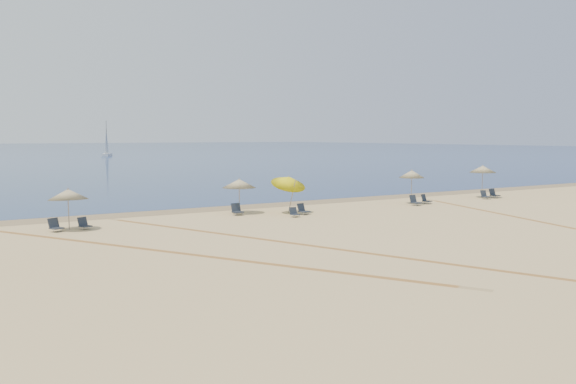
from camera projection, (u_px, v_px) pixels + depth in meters
name	position (u px, v px, depth m)	size (l,w,h in m)	color
ground	(563.00, 270.00, 22.05)	(160.00, 160.00, 0.00)	tan
wet_sand	(259.00, 205.00, 42.58)	(500.00, 500.00, 0.00)	olive
umbrella_1	(68.00, 194.00, 31.44)	(2.10, 2.12, 2.23)	gray
umbrella_2	(239.00, 183.00, 38.23)	(2.17, 2.17, 2.27)	gray
umbrella_3	(289.00, 181.00, 38.24)	(2.26, 2.30, 2.77)	gray
umbrella_4	(412.00, 174.00, 43.58)	(1.87, 1.87, 2.53)	gray
umbrella_5	(483.00, 169.00, 47.89)	(2.10, 2.10, 2.65)	gray
chair_2	(55.00, 226.00, 30.95)	(0.80, 0.85, 0.70)	black
chair_3	(84.00, 224.00, 31.74)	(0.73, 0.78, 0.64)	black
chair_4	(237.00, 210.00, 37.47)	(0.61, 0.72, 0.74)	black
chair_5	(294.00, 213.00, 36.57)	(0.49, 0.58, 0.60)	black
chair_6	(303.00, 210.00, 37.72)	(0.73, 0.81, 0.70)	black
chair_7	(415.00, 201.00, 42.66)	(0.69, 0.78, 0.74)	black
chair_8	(426.00, 199.00, 43.79)	(0.76, 0.82, 0.69)	black
chair_9	(485.00, 195.00, 47.03)	(0.59, 0.68, 0.68)	black
chair_10	(494.00, 194.00, 47.88)	(0.61, 0.72, 0.74)	black
sailboat_0	(107.00, 145.00, 147.96)	(3.82, 5.96, 8.75)	white
tire_tracks	(355.00, 239.00, 28.74)	(58.36, 42.14, 0.00)	tan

